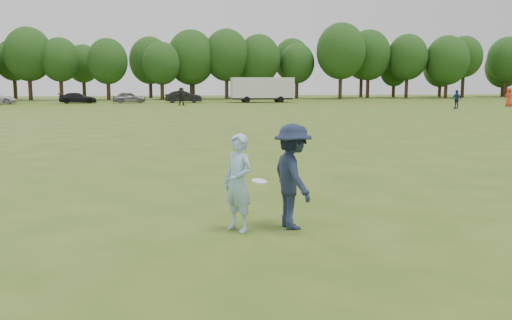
{
  "coord_description": "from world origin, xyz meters",
  "views": [
    {
      "loc": [
        -1.61,
        -8.94,
        2.59
      ],
      "look_at": [
        0.14,
        1.24,
        1.1
      ],
      "focal_mm": 38.0,
      "sensor_mm": 36.0,
      "label": 1
    }
  ],
  "objects_px": {
    "car_e": "(129,97)",
    "car_f": "(184,97)",
    "player_far_c": "(509,97)",
    "player_far_d": "(182,96)",
    "cargo_trailer": "(262,89)",
    "defender": "(293,176)",
    "car_d": "(78,98)",
    "thrower": "(238,183)",
    "field_cone": "(378,106)",
    "player_far_b": "(456,99)"
  },
  "relations": [
    {
      "from": "thrower",
      "to": "player_far_b",
      "type": "bearing_deg",
      "value": 109.26
    },
    {
      "from": "defender",
      "to": "car_f",
      "type": "xyz_separation_m",
      "value": [
        0.43,
        60.52,
        -0.17
      ]
    },
    {
      "from": "car_f",
      "to": "cargo_trailer",
      "type": "relative_size",
      "value": 0.52
    },
    {
      "from": "car_d",
      "to": "car_f",
      "type": "height_order",
      "value": "car_f"
    },
    {
      "from": "player_far_b",
      "to": "field_cone",
      "type": "distance_m",
      "value": 7.85
    },
    {
      "from": "car_d",
      "to": "car_e",
      "type": "relative_size",
      "value": 1.1
    },
    {
      "from": "car_d",
      "to": "field_cone",
      "type": "xyz_separation_m",
      "value": [
        32.78,
        -15.56,
        -0.5
      ]
    },
    {
      "from": "field_cone",
      "to": "car_f",
      "type": "bearing_deg",
      "value": 142.27
    },
    {
      "from": "car_e",
      "to": "car_f",
      "type": "xyz_separation_m",
      "value": [
        6.79,
        -0.25,
        0.07
      ]
    },
    {
      "from": "car_f",
      "to": "field_cone",
      "type": "relative_size",
      "value": 15.48
    },
    {
      "from": "defender",
      "to": "player_far_c",
      "type": "height_order",
      "value": "player_far_c"
    },
    {
      "from": "car_e",
      "to": "defender",
      "type": "bearing_deg",
      "value": 177.99
    },
    {
      "from": "defender",
      "to": "cargo_trailer",
      "type": "bearing_deg",
      "value": -18.23
    },
    {
      "from": "defender",
      "to": "car_f",
      "type": "bearing_deg",
      "value": -8.74
    },
    {
      "from": "field_cone",
      "to": "car_d",
      "type": "bearing_deg",
      "value": 154.61
    },
    {
      "from": "car_e",
      "to": "cargo_trailer",
      "type": "bearing_deg",
      "value": -99.7
    },
    {
      "from": "defender",
      "to": "cargo_trailer",
      "type": "xyz_separation_m",
      "value": [
        10.52,
        60.27,
        0.84
      ]
    },
    {
      "from": "player_far_c",
      "to": "car_e",
      "type": "relative_size",
      "value": 0.49
    },
    {
      "from": "thrower",
      "to": "car_f",
      "type": "xyz_separation_m",
      "value": [
        1.4,
        60.53,
        -0.09
      ]
    },
    {
      "from": "car_d",
      "to": "car_f",
      "type": "distance_m",
      "value": 12.97
    },
    {
      "from": "player_far_c",
      "to": "player_far_d",
      "type": "relative_size",
      "value": 1.0
    },
    {
      "from": "player_far_d",
      "to": "cargo_trailer",
      "type": "distance_m",
      "value": 13.27
    },
    {
      "from": "cargo_trailer",
      "to": "car_d",
      "type": "bearing_deg",
      "value": 178.79
    },
    {
      "from": "player_far_b",
      "to": "car_e",
      "type": "height_order",
      "value": "player_far_b"
    },
    {
      "from": "thrower",
      "to": "car_f",
      "type": "distance_m",
      "value": 60.54
    },
    {
      "from": "car_d",
      "to": "car_e",
      "type": "height_order",
      "value": "car_e"
    },
    {
      "from": "car_d",
      "to": "player_far_d",
      "type": "bearing_deg",
      "value": -129.87
    },
    {
      "from": "car_d",
      "to": "field_cone",
      "type": "distance_m",
      "value": 36.28
    },
    {
      "from": "player_far_c",
      "to": "cargo_trailer",
      "type": "xyz_separation_m",
      "value": [
        -23.9,
        16.53,
        0.77
      ]
    },
    {
      "from": "player_far_c",
      "to": "defender",
      "type": "bearing_deg",
      "value": 62.46
    },
    {
      "from": "thrower",
      "to": "player_far_d",
      "type": "bearing_deg",
      "value": 142.45
    },
    {
      "from": "defender",
      "to": "car_f",
      "type": "distance_m",
      "value": 60.52
    },
    {
      "from": "defender",
      "to": "field_cone",
      "type": "relative_size",
      "value": 6.24
    },
    {
      "from": "defender",
      "to": "field_cone",
      "type": "height_order",
      "value": "defender"
    },
    {
      "from": "thrower",
      "to": "player_far_c",
      "type": "distance_m",
      "value": 56.26
    },
    {
      "from": "thrower",
      "to": "car_f",
      "type": "height_order",
      "value": "thrower"
    },
    {
      "from": "player_far_d",
      "to": "car_d",
      "type": "bearing_deg",
      "value": 121.49
    },
    {
      "from": "defender",
      "to": "field_cone",
      "type": "bearing_deg",
      "value": -32.45
    },
    {
      "from": "player_far_b",
      "to": "field_cone",
      "type": "height_order",
      "value": "player_far_b"
    },
    {
      "from": "cargo_trailer",
      "to": "car_e",
      "type": "bearing_deg",
      "value": 178.28
    },
    {
      "from": "car_d",
      "to": "cargo_trailer",
      "type": "bearing_deg",
      "value": -97.11
    },
    {
      "from": "player_far_c",
      "to": "player_far_d",
      "type": "xyz_separation_m",
      "value": [
        -34.54,
        8.65,
        0.0
      ]
    },
    {
      "from": "car_e",
      "to": "car_f",
      "type": "bearing_deg",
      "value": -100.08
    },
    {
      "from": "player_far_c",
      "to": "car_e",
      "type": "bearing_deg",
      "value": -12.02
    },
    {
      "from": "car_f",
      "to": "field_cone",
      "type": "height_order",
      "value": "car_f"
    },
    {
      "from": "car_d",
      "to": "car_f",
      "type": "xyz_separation_m",
      "value": [
        12.97,
        -0.23,
        0.11
      ]
    },
    {
      "from": "car_f",
      "to": "field_cone",
      "type": "xyz_separation_m",
      "value": [
        19.81,
        -15.33,
        -0.62
      ]
    },
    {
      "from": "player_far_c",
      "to": "car_f",
      "type": "distance_m",
      "value": 37.91
    },
    {
      "from": "thrower",
      "to": "car_e",
      "type": "xyz_separation_m",
      "value": [
        -5.39,
        60.78,
        -0.15
      ]
    },
    {
      "from": "defender",
      "to": "cargo_trailer",
      "type": "relative_size",
      "value": 0.21
    }
  ]
}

